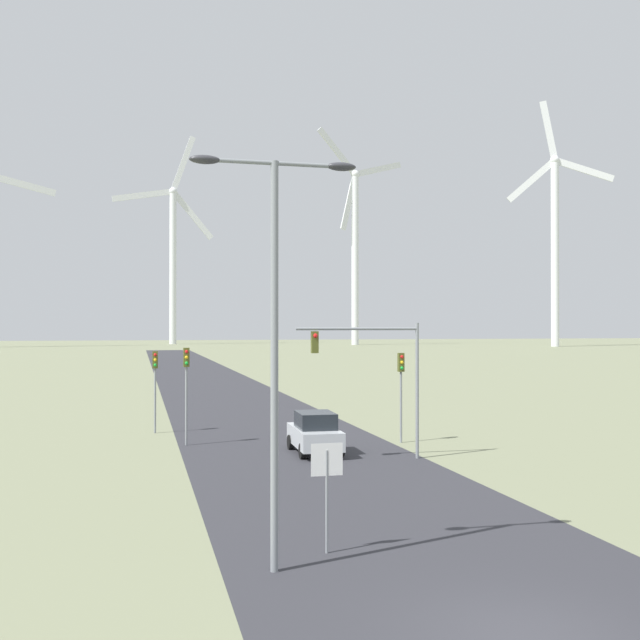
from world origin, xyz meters
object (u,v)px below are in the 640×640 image
Objects in this scene: wind_turbine_far_right at (555,235)px; traffic_light_mast_overhead at (374,360)px; traffic_light_post_mid_left at (186,374)px; streetlamp at (274,308)px; traffic_light_post_near_left at (155,373)px; car_approaching at (315,433)px; wind_turbine_center at (173,251)px; wind_turbine_right at (355,242)px; traffic_light_post_near_right at (401,377)px; stop_sign_near at (327,476)px.

traffic_light_mast_overhead is at bearing -123.37° from wind_turbine_far_right.
traffic_light_post_mid_left is 190.34m from wind_turbine_far_right.
traffic_light_post_mid_left is (-0.82, 18.83, -2.68)m from streetlamp.
traffic_light_post_near_left is at bearing 106.67° from traffic_light_post_mid_left.
traffic_light_post_near_left is at bearing -127.37° from wind_turbine_far_right.
wind_turbine_center reaches higher than car_approaching.
wind_turbine_center is at bearing 89.69° from traffic_light_mast_overhead.
streetlamp is 1.64× the size of traffic_light_mast_overhead.
traffic_light_post_mid_left is 196.10m from wind_turbine_right.
streetlamp is 2.27× the size of car_approaching.
wind_turbine_right is (56.95, 187.41, 30.47)m from car_approaching.
car_approaching is 212.16m from wind_turbine_center.
traffic_light_post_near_right is at bearing 57.22° from traffic_light_mast_overhead.
car_approaching is 0.06× the size of wind_turbine_center.
traffic_light_mast_overhead is at bearing 66.98° from stop_sign_near.
traffic_light_mast_overhead is 0.09× the size of wind_turbine_right.
streetlamp is at bearing -116.84° from traffic_light_mast_overhead.
traffic_light_mast_overhead is 0.09× the size of wind_turbine_center.
traffic_light_mast_overhead reaches higher than stop_sign_near.
traffic_light_post_near_left is at bearing 95.29° from streetlamp.
traffic_light_post_mid_left is (1.34, -4.47, 0.20)m from traffic_light_post_near_left.
traffic_light_mast_overhead is (-2.70, -4.20, 1.02)m from traffic_light_post_near_right.
streetlamp is at bearing -122.90° from wind_turbine_far_right.
traffic_light_post_near_right is 0.94× the size of traffic_light_post_mid_left.
wind_turbine_right reaches higher than streetlamp.
traffic_light_post_near_left is 10.73m from car_approaching.
traffic_light_post_mid_left is at bearing -126.22° from wind_turbine_far_right.
traffic_light_post_mid_left reaches higher than traffic_light_post_near_left.
car_approaching is 198.23m from wind_turbine_right.
car_approaching is 190.56m from wind_turbine_far_right.
streetlamp is 226.77m from wind_turbine_center.
car_approaching is at bearing 77.86° from stop_sign_near.
traffic_light_mast_overhead is 199.28m from wind_turbine_right.
car_approaching is 0.06× the size of wind_turbine_far_right.
traffic_light_post_mid_left is at bearing -108.73° from wind_turbine_right.
traffic_light_post_near_left is 12.97m from traffic_light_post_near_right.
traffic_light_post_mid_left is 9.45m from traffic_light_mast_overhead.
wind_turbine_far_right is (110.45, 170.73, 25.22)m from streetlamp.
wind_turbine_right reaches higher than traffic_light_post_near_left.
stop_sign_near is 212.38m from wind_turbine_right.
traffic_light_post_near_left is 0.06× the size of wind_turbine_center.
car_approaching is at bearing -50.29° from traffic_light_post_near_left.
traffic_light_post_near_right is at bearing -89.57° from wind_turbine_center.
wind_turbine_right is at bearing 70.46° from traffic_light_post_near_left.
wind_turbine_far_right is at bearing 55.74° from car_approaching.
wind_turbine_center is at bearing 89.13° from car_approaching.
car_approaching is (3.05, 14.17, -0.99)m from stop_sign_near.
wind_turbine_far_right reaches higher than wind_turbine_center.
wind_turbine_center is (6.22, 224.34, 27.87)m from stop_sign_near.
wind_turbine_center is (-1.56, 208.18, 26.61)m from traffic_light_post_near_right.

